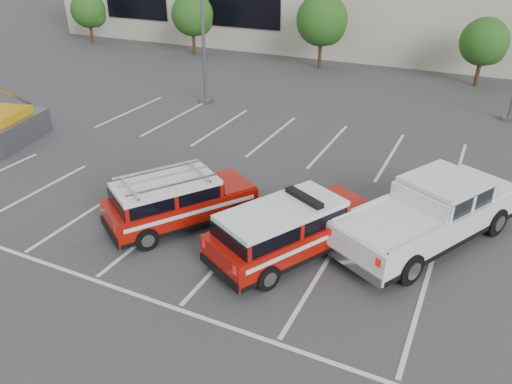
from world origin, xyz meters
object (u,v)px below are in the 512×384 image
ladder_suv (178,204)px  white_pickup (429,218)px  tree_mid_left (323,22)px  fire_chief_suv (291,232)px  tree_left (194,16)px  tree_mid_right (485,43)px  utility_rig (2,129)px  tree_far_left (90,12)px  light_pole_left (202,2)px

ladder_suv → white_pickup: bearing=52.4°
tree_mid_left → fire_chief_suv: (6.53, -21.43, -2.31)m
tree_left → tree_mid_right: (20.00, -0.00, -0.27)m
ladder_suv → utility_rig: 11.13m
tree_mid_right → fire_chief_suv: bearing=-99.2°
tree_left → fire_chief_suv: 27.14m
tree_far_left → light_pole_left: bearing=-30.7°
fire_chief_suv → white_pickup: white_pickup is taller
tree_left → light_pole_left: (6.91, -10.05, 2.41)m
fire_chief_suv → ladder_suv: size_ratio=1.11×
light_pole_left → white_pickup: (13.03, -8.96, -4.41)m
tree_left → ladder_suv: tree_left is taller
utility_rig → tree_far_left: bearing=108.3°
fire_chief_suv → utility_rig: utility_rig is taller
ladder_suv → tree_left: bearing=154.4°
tree_mid_left → utility_rig: (-8.15, -18.97, -2.40)m
tree_left → white_pickup: (19.94, -19.01, -2.00)m
tree_far_left → ladder_suv: size_ratio=0.83×
tree_far_left → white_pickup: 35.51m
tree_left → fire_chief_suv: tree_left is taller
white_pickup → utility_rig: (-18.09, 0.04, -0.13)m
tree_far_left → light_pole_left: light_pole_left is taller
tree_left → tree_mid_left: tree_mid_left is taller
tree_mid_left → ladder_suv: bearing=-82.8°
tree_mid_right → white_pickup: bearing=-90.2°
light_pole_left → fire_chief_suv: bearing=-49.8°
ladder_suv → fire_chief_suv: bearing=34.0°
tree_far_left → white_pickup: tree_far_left is taller
tree_far_left → fire_chief_suv: tree_far_left is taller
ladder_suv → utility_rig: utility_rig is taller
white_pickup → tree_left: bearing=164.6°
tree_mid_left → fire_chief_suv: size_ratio=0.90×
light_pole_left → ladder_suv: 13.54m
white_pickup → ladder_suv: (-7.24, -2.44, -0.05)m
utility_rig → ladder_suv: bearing=-26.5°
tree_mid_right → light_pole_left: (-13.09, -10.05, 2.68)m
tree_far_left → tree_mid_right: (30.00, 0.00, 0.00)m
light_pole_left → white_pickup: light_pole_left is taller
tree_far_left → white_pickup: size_ratio=0.60×
tree_mid_left → white_pickup: bearing=-62.4°
tree_mid_right → utility_rig: (-18.15, -18.97, -1.86)m
ladder_suv → utility_rig: size_ratio=1.14×
white_pickup → ladder_suv: 7.64m
light_pole_left → tree_far_left: bearing=149.3°
fire_chief_suv → ladder_suv: ladder_suv is taller
tree_mid_right → fire_chief_suv: tree_mid_right is taller
light_pole_left → utility_rig: bearing=-119.5°
tree_mid_left → utility_rig: tree_mid_left is taller
light_pole_left → tree_mid_right: bearing=37.5°
ladder_suv → utility_rig: bearing=-159.1°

